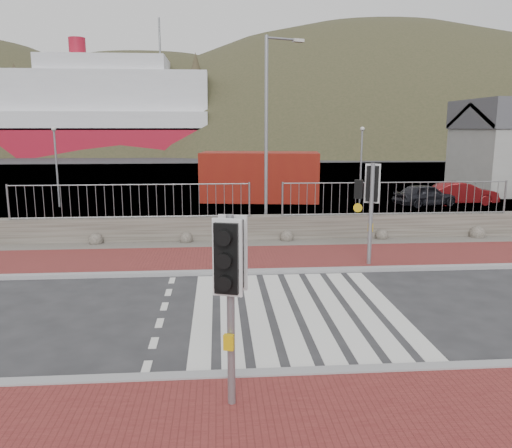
{
  "coord_description": "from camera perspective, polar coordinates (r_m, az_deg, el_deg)",
  "views": [
    {
      "loc": [
        -1.73,
        -10.59,
        4.07
      ],
      "look_at": [
        -0.68,
        3.0,
        1.43
      ],
      "focal_mm": 35.0,
      "sensor_mm": 36.0,
      "label": 1
    }
  ],
  "objects": [
    {
      "name": "kerb_near",
      "position": [
        8.76,
        7.8,
        -16.48
      ],
      "size": [
        40.0,
        0.25,
        0.12
      ],
      "primitive_type": "cube",
      "color": "gray",
      "rests_on": "ground"
    },
    {
      "name": "shipping_container",
      "position": [
        28.2,
        0.44,
        5.44
      ],
      "size": [
        6.83,
        3.58,
        2.72
      ],
      "primitive_type": "cube",
      "rotation": [
        0.0,
        0.0,
        -0.14
      ],
      "color": "maroon",
      "rests_on": "ground"
    },
    {
      "name": "traffic_signal_far",
      "position": [
        14.9,
        12.93,
        3.54
      ],
      "size": [
        0.75,
        0.45,
        3.07
      ],
      "rotation": [
        0.0,
        0.0,
        2.8
      ],
      "color": "gray",
      "rests_on": "ground"
    },
    {
      "name": "ground",
      "position": [
        11.47,
        4.61,
        -9.86
      ],
      "size": [
        220.0,
        220.0,
        0.0
      ],
      "primitive_type": "plane",
      "color": "#28282B",
      "rests_on": "ground"
    },
    {
      "name": "car_b",
      "position": [
        29.04,
        22.43,
        3.27
      ],
      "size": [
        3.67,
        1.29,
        1.21
      ],
      "primitive_type": "imported",
      "rotation": [
        0.0,
        0.0,
        1.57
      ],
      "color": "#610D10",
      "rests_on": "ground"
    },
    {
      "name": "sidewalk_far",
      "position": [
        15.71,
        2.06,
        -3.91
      ],
      "size": [
        40.0,
        3.0,
        0.08
      ],
      "primitive_type": "cube",
      "color": "maroon",
      "rests_on": "ground"
    },
    {
      "name": "stone_wall",
      "position": [
        18.33,
        1.09,
        -0.44
      ],
      "size": [
        40.0,
        0.6,
        0.9
      ],
      "primitive_type": "cube",
      "color": "#4D483F",
      "rests_on": "ground"
    },
    {
      "name": "water",
      "position": [
        73.62,
        -3.09,
        7.77
      ],
      "size": [
        220.0,
        50.0,
        0.05
      ],
      "primitive_type": "cube",
      "color": "#3F4C54",
      "rests_on": "ground"
    },
    {
      "name": "streetlight",
      "position": [
        18.83,
        1.53,
        11.12
      ],
      "size": [
        1.5,
        0.65,
        7.33
      ],
      "rotation": [
        0.0,
        0.0,
        0.33
      ],
      "color": "gray",
      "rests_on": "ground"
    },
    {
      "name": "traffic_signal_near",
      "position": [
        7.02,
        -2.94,
        -5.47
      ],
      "size": [
        0.47,
        0.36,
        2.9
      ],
      "rotation": [
        0.0,
        0.0,
        -0.29
      ],
      "color": "gray",
      "rests_on": "ground"
    },
    {
      "name": "zebra_crossing",
      "position": [
        11.47,
        4.61,
        -9.83
      ],
      "size": [
        4.62,
        5.6,
        0.01
      ],
      "color": "silver",
      "rests_on": "ground"
    },
    {
      "name": "ferry",
      "position": [
        81.78,
        -21.11,
        11.15
      ],
      "size": [
        50.0,
        16.0,
        20.0
      ],
      "color": "maroon",
      "rests_on": "ground"
    },
    {
      "name": "hills_backdrop",
      "position": [
        102.5,
        0.49,
        -4.39
      ],
      "size": [
        254.0,
        90.0,
        100.0
      ],
      "color": "#31331E",
      "rests_on": "ground"
    },
    {
      "name": "kerb_far",
      "position": [
        14.27,
        2.73,
        -5.41
      ],
      "size": [
        40.0,
        0.25,
        0.12
      ],
      "primitive_type": "cube",
      "color": "gray",
      "rests_on": "ground"
    },
    {
      "name": "gravel_strip",
      "position": [
        17.64,
        1.33,
        -2.28
      ],
      "size": [
        40.0,
        1.5,
        0.06
      ],
      "primitive_type": "cube",
      "color": "#59544C",
      "rests_on": "ground"
    },
    {
      "name": "quay",
      "position": [
        38.74,
        -1.84,
        4.92
      ],
      "size": [
        120.0,
        40.0,
        0.5
      ],
      "primitive_type": "cube",
      "color": "#4C4C4F",
      "rests_on": "ground"
    },
    {
      "name": "car_a",
      "position": [
        27.79,
        18.79,
        3.17
      ],
      "size": [
        3.67,
        2.21,
        1.17
      ],
      "primitive_type": "imported",
      "rotation": [
        0.0,
        0.0,
        1.83
      ],
      "color": "black",
      "rests_on": "ground"
    },
    {
      "name": "railing",
      "position": [
        17.96,
        1.15,
        3.76
      ],
      "size": [
        18.07,
        0.07,
        1.22
      ],
      "color": "gray",
      "rests_on": "stone_wall"
    }
  ]
}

